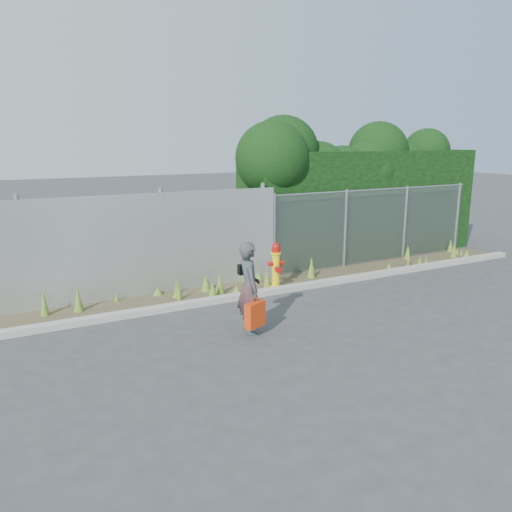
{
  "coord_description": "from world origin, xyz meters",
  "views": [
    {
      "loc": [
        -4.91,
        -7.28,
        3.29
      ],
      "look_at": [
        -0.3,
        1.4,
        1.0
      ],
      "focal_mm": 35.0,
      "sensor_mm": 36.0,
      "label": 1
    }
  ],
  "objects": [
    {
      "name": "chainlink_fence",
      "position": [
        4.25,
        3.0,
        1.03
      ],
      "size": [
        6.5,
        0.07,
        2.05
      ],
      "color": "gray",
      "rests_on": "ground"
    },
    {
      "name": "red_tote_bag",
      "position": [
        -1.18,
        -0.23,
        0.41
      ],
      "size": [
        0.39,
        0.14,
        0.52
      ],
      "rotation": [
        0.0,
        0.0,
        0.39
      ],
      "color": "#C1320B"
    },
    {
      "name": "curb",
      "position": [
        0.0,
        1.8,
        0.06
      ],
      "size": [
        16.0,
        0.22,
        0.12
      ],
      "primitive_type": "cube",
      "color": "#9D988D",
      "rests_on": "ground"
    },
    {
      "name": "fire_hydrant",
      "position": [
        0.58,
        2.1,
        0.52
      ],
      "size": [
        0.36,
        0.32,
        1.08
      ],
      "rotation": [
        0.0,
        0.0,
        -0.1
      ],
      "color": "yellow",
      "rests_on": "ground"
    },
    {
      "name": "hedge",
      "position": [
        4.1,
        4.04,
        2.13
      ],
      "size": [
        7.67,
        2.25,
        3.93
      ],
      "color": "black",
      "rests_on": "ground"
    },
    {
      "name": "woman",
      "position": [
        -1.15,
        0.06,
        0.81
      ],
      "size": [
        0.5,
        0.66,
        1.62
      ],
      "primitive_type": "imported",
      "rotation": [
        0.0,
        0.0,
        1.36
      ],
      "color": "#0E5C5B",
      "rests_on": "ground"
    },
    {
      "name": "black_shoulder_bag",
      "position": [
        -1.1,
        0.32,
        1.08
      ],
      "size": [
        0.25,
        0.1,
        0.18
      ],
      "rotation": [
        0.0,
        0.0,
        0.05
      ],
      "color": "black"
    },
    {
      "name": "ground",
      "position": [
        0.0,
        0.0,
        0.0
      ],
      "size": [
        80.0,
        80.0,
        0.0
      ],
      "primitive_type": "plane",
      "color": "#38383B",
      "rests_on": "ground"
    },
    {
      "name": "corrugated_fence",
      "position": [
        -3.25,
        3.01,
        1.1
      ],
      "size": [
        8.5,
        0.21,
        2.3
      ],
      "color": "#A3A6AA",
      "rests_on": "ground"
    },
    {
      "name": "weed_strip",
      "position": [
        -0.23,
        2.45,
        0.13
      ],
      "size": [
        16.0,
        1.35,
        0.54
      ],
      "color": "#463C28",
      "rests_on": "ground"
    }
  ]
}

